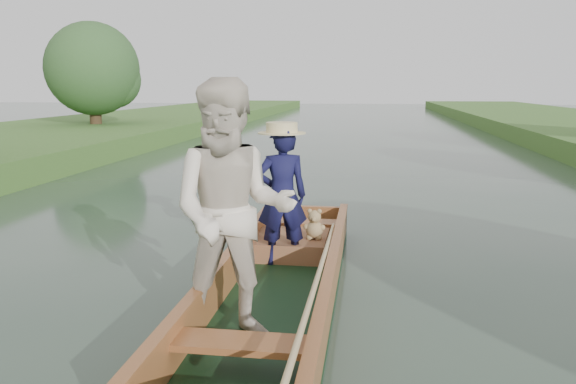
# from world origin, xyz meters

# --- Properties ---
(ground) EXTENTS (120.00, 120.00, 0.00)m
(ground) POSITION_xyz_m (0.00, 0.00, 0.00)
(ground) COLOR #283D30
(ground) RESTS_ON ground
(trees_far) EXTENTS (22.97, 15.34, 4.43)m
(trees_far) POSITION_xyz_m (-0.21, 8.55, 2.47)
(trees_far) COLOR #47331E
(trees_far) RESTS_ON ground
(punt) EXTENTS (1.30, 5.04, 2.11)m
(punt) POSITION_xyz_m (-0.11, -0.38, 0.75)
(punt) COLOR black
(punt) RESTS_ON ground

